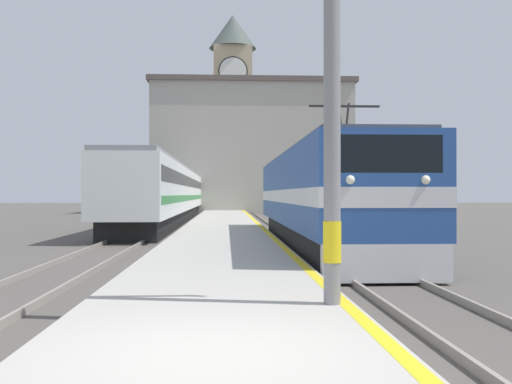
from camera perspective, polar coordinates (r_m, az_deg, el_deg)
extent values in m
plane|color=#514C47|center=(36.14, -3.08, -3.29)|extent=(200.00, 200.00, 0.00)
cube|color=#ADA89E|center=(31.14, -3.11, -3.47)|extent=(4.01, 140.00, 0.35)
cube|color=yellow|center=(31.18, 0.30, -3.13)|extent=(0.20, 140.00, 0.00)
cube|color=#514C47|center=(31.33, 3.32, -3.75)|extent=(2.83, 140.00, 0.02)
cube|color=gray|center=(31.26, 2.01, -3.61)|extent=(0.07, 140.00, 0.14)
cube|color=gray|center=(31.41, 4.63, -3.59)|extent=(0.07, 140.00, 0.14)
cube|color=#514C47|center=(31.40, -10.07, -3.74)|extent=(2.84, 140.00, 0.02)
cube|color=gray|center=(31.49, -11.37, -3.58)|extent=(0.07, 140.00, 0.14)
cube|color=gray|center=(31.31, -8.76, -3.60)|extent=(0.07, 140.00, 0.14)
cube|color=black|center=(21.88, 6.03, -4.12)|extent=(2.46, 17.05, 0.90)
cube|color=#23478C|center=(21.83, 6.03, 0.25)|extent=(2.90, 18.53, 2.44)
cube|color=silver|center=(21.82, 6.03, -0.39)|extent=(2.92, 18.55, 0.44)
cube|color=silver|center=(12.98, 12.31, -6.61)|extent=(2.76, 0.30, 0.81)
cube|color=black|center=(12.84, 12.41, 3.57)|extent=(2.32, 0.12, 0.80)
sphere|color=white|center=(12.59, 8.96, 1.15)|extent=(0.20, 0.20, 0.20)
sphere|color=white|center=(13.01, 15.85, 1.11)|extent=(0.20, 0.20, 0.20)
cube|color=#4C4C51|center=(21.87, 6.03, 3.60)|extent=(2.61, 17.60, 0.12)
cylinder|color=#333333|center=(17.04, 8.64, 6.58)|extent=(0.06, 0.63, 1.03)
cylinder|color=#333333|center=(17.72, 8.18, 6.32)|extent=(0.06, 0.63, 1.03)
cube|color=#262626|center=(17.45, 8.40, 8.08)|extent=(2.03, 0.08, 0.06)
cube|color=black|center=(48.20, -7.55, -1.99)|extent=(2.46, 49.05, 0.90)
cube|color=silver|center=(48.18, -7.55, 0.14)|extent=(2.90, 51.10, 2.68)
cube|color=black|center=(48.19, -7.55, 0.78)|extent=(2.92, 50.07, 0.64)
cube|color=#338442|center=(48.18, -7.55, -0.50)|extent=(2.92, 50.07, 0.36)
cube|color=gray|center=(48.21, -7.55, 1.85)|extent=(2.67, 51.10, 0.20)
cylinder|color=gray|center=(9.00, 7.25, 13.55)|extent=(0.24, 0.24, 7.46)
cylinder|color=yellow|center=(8.77, 7.26, -4.73)|extent=(0.26, 0.26, 0.60)
cube|color=tan|center=(77.19, -2.23, 6.02)|extent=(4.81, 4.81, 20.64)
cylinder|color=black|center=(75.88, -2.21, 11.44)|extent=(3.67, 0.06, 3.67)
cylinder|color=white|center=(75.85, -2.21, 11.45)|extent=(3.37, 0.10, 3.37)
cone|color=#47514C|center=(79.52, -2.23, 14.99)|extent=(6.01, 6.01, 4.33)
cube|color=#A8A399|center=(64.13, -0.47, 3.94)|extent=(20.42, 9.79, 13.18)
cube|color=#564C47|center=(64.99, -0.47, 9.97)|extent=(21.02, 10.39, 0.50)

